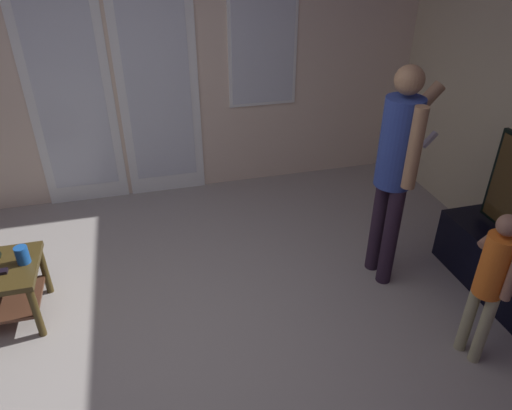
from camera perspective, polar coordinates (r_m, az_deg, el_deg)
name	(u,v)px	position (r m, az deg, el deg)	size (l,w,h in m)	color
ground_plane	(150,368)	(3.23, -12.72, -18.67)	(6.08, 4.78, 0.02)	gray
wall_back_with_doors	(119,66)	(4.63, -16.26, 15.92)	(6.08, 0.09, 2.69)	beige
person_adult	(397,161)	(3.44, 16.75, 5.14)	(0.57, 0.47, 1.66)	#2C1E2E
person_child	(492,276)	(3.11, 26.73, -7.70)	(0.46, 0.37, 1.06)	tan
cup_near_edge	(22,255)	(3.54, -26.48, -5.44)	(0.09, 0.09, 0.12)	#1A50A1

